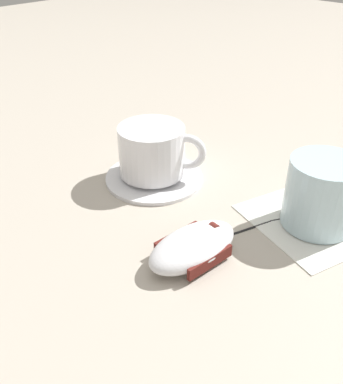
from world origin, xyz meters
The scene contains 6 objects.
ground_plane centered at (0.00, 0.00, 0.00)m, with size 3.00×3.00×0.00m, color #B2A899.
saucer centered at (0.13, 0.00, 0.00)m, with size 0.13×0.13×0.01m, color white.
coffee_cup centered at (0.13, 0.00, 0.04)m, with size 0.11×0.09×0.07m.
computer_mouse centered at (-0.02, 0.08, 0.02)m, with size 0.07×0.11×0.03m.
napkin_under_glass centered at (-0.08, -0.07, 0.00)m, with size 0.14×0.14×0.00m, color silver.
drinking_glass centered at (-0.08, -0.06, 0.04)m, with size 0.08×0.08×0.08m, color silver.
Camera 1 is at (-0.24, 0.34, 0.30)m, focal length 40.00 mm.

